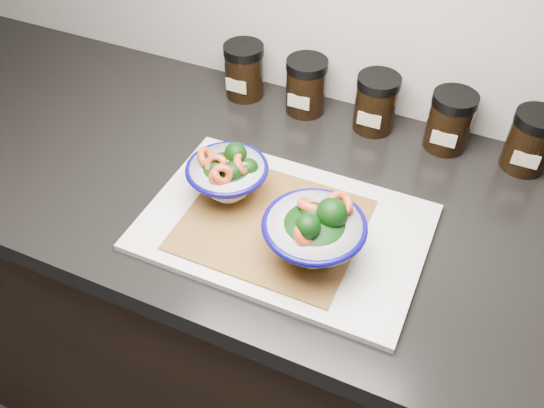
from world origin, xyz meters
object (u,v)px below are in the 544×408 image
at_px(spice_jar_a, 244,71).
at_px(spice_jar_d, 450,121).
at_px(bowl_right, 315,233).
at_px(spice_jar_b, 306,86).
at_px(cutting_board, 284,227).
at_px(spice_jar_e, 531,141).
at_px(bowl_left, 228,175).
at_px(spice_jar_c, 376,103).

bearing_deg(spice_jar_a, spice_jar_d, 0.00).
height_order(bowl_right, spice_jar_a, bowl_right).
bearing_deg(spice_jar_b, cutting_board, -73.95).
bearing_deg(bowl_right, spice_jar_b, 113.58).
distance_m(cutting_board, spice_jar_e, 0.47).
bearing_deg(bowl_right, cutting_board, 147.42).
relative_size(bowl_left, spice_jar_b, 1.21).
relative_size(bowl_left, spice_jar_d, 1.21).
xyz_separation_m(spice_jar_d, spice_jar_e, (0.14, 0.00, 0.00)).
distance_m(cutting_board, bowl_right, 0.10).
height_order(spice_jar_a, spice_jar_e, same).
distance_m(spice_jar_b, spice_jar_c, 0.14).
xyz_separation_m(bowl_left, spice_jar_e, (0.44, 0.30, -0.00)).
bearing_deg(spice_jar_c, bowl_right, -87.28).
xyz_separation_m(cutting_board, bowl_left, (-0.11, 0.02, 0.05)).
bearing_deg(spice_jar_a, spice_jar_c, 0.00).
xyz_separation_m(cutting_board, spice_jar_b, (-0.09, 0.32, 0.05)).
relative_size(spice_jar_a, spice_jar_e, 1.00).
relative_size(spice_jar_c, spice_jar_e, 1.00).
relative_size(spice_jar_a, spice_jar_d, 1.00).
relative_size(spice_jar_a, spice_jar_c, 1.00).
distance_m(spice_jar_c, spice_jar_e, 0.28).
xyz_separation_m(cutting_board, spice_jar_a, (-0.23, 0.32, 0.05)).
distance_m(bowl_left, spice_jar_a, 0.32).
relative_size(spice_jar_c, spice_jar_d, 1.00).
distance_m(cutting_board, bowl_left, 0.13).
distance_m(bowl_right, spice_jar_b, 0.40).
bearing_deg(spice_jar_c, cutting_board, -98.67).
relative_size(spice_jar_d, spice_jar_e, 1.00).
relative_size(bowl_right, spice_jar_e, 1.38).
bearing_deg(spice_jar_e, spice_jar_d, 180.00).
relative_size(cutting_board, spice_jar_e, 3.98).
xyz_separation_m(bowl_right, spice_jar_d, (0.12, 0.37, -0.01)).
distance_m(spice_jar_a, spice_jar_c, 0.28).
xyz_separation_m(bowl_right, spice_jar_e, (0.27, 0.37, -0.01)).
distance_m(cutting_board, spice_jar_a, 0.40).
height_order(spice_jar_a, spice_jar_d, same).
bearing_deg(spice_jar_a, spice_jar_e, 0.00).
bearing_deg(spice_jar_c, spice_jar_b, 180.00).
xyz_separation_m(spice_jar_b, spice_jar_c, (0.14, 0.00, 0.00)).
bearing_deg(spice_jar_d, bowl_left, -134.90).
xyz_separation_m(cutting_board, spice_jar_e, (0.33, 0.32, 0.05)).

